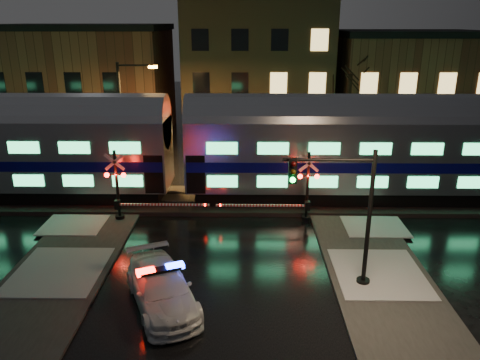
# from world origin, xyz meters

# --- Properties ---
(ground) EXTENTS (120.00, 120.00, 0.00)m
(ground) POSITION_xyz_m (0.00, 0.00, 0.00)
(ground) COLOR black
(ground) RESTS_ON ground
(ballast) EXTENTS (90.00, 4.20, 0.24)m
(ballast) POSITION_xyz_m (0.00, 5.00, 0.12)
(ballast) COLOR black
(ballast) RESTS_ON ground
(sidewalk_left) EXTENTS (4.00, 20.00, 0.12)m
(sidewalk_left) POSITION_xyz_m (-6.50, -6.00, 0.06)
(sidewalk_left) COLOR #2D2D2D
(sidewalk_left) RESTS_ON ground
(sidewalk_right) EXTENTS (4.00, 20.00, 0.12)m
(sidewalk_right) POSITION_xyz_m (6.50, -6.00, 0.06)
(sidewalk_right) COLOR #2D2D2D
(sidewalk_right) RESTS_ON ground
(building_left) EXTENTS (14.00, 10.00, 9.00)m
(building_left) POSITION_xyz_m (-13.00, 22.00, 4.50)
(building_left) COLOR brown
(building_left) RESTS_ON ground
(building_mid) EXTENTS (12.00, 11.00, 11.50)m
(building_mid) POSITION_xyz_m (2.00, 22.50, 5.75)
(building_mid) COLOR brown
(building_mid) RESTS_ON ground
(building_right) EXTENTS (12.00, 10.00, 8.50)m
(building_right) POSITION_xyz_m (15.00, 22.00, 4.25)
(building_right) COLOR brown
(building_right) RESTS_ON ground
(train) EXTENTS (51.00, 3.12, 5.92)m
(train) POSITION_xyz_m (-2.63, 5.00, 3.38)
(train) COLOR black
(train) RESTS_ON ballast
(police_car) EXTENTS (3.70, 5.21, 1.56)m
(police_car) POSITION_xyz_m (-1.90, -5.15, 0.71)
(police_car) COLOR silver
(police_car) RESTS_ON ground
(crossing_signal_right) EXTENTS (5.22, 0.63, 3.69)m
(crossing_signal_right) POSITION_xyz_m (3.84, 2.30, 1.52)
(crossing_signal_right) COLOR black
(crossing_signal_right) RESTS_ON ground
(crossing_signal_left) EXTENTS (5.28, 0.63, 3.74)m
(crossing_signal_left) POSITION_xyz_m (-5.03, 2.30, 1.54)
(crossing_signal_left) COLOR black
(crossing_signal_left) RESTS_ON ground
(traffic_light) EXTENTS (3.54, 0.67, 5.47)m
(traffic_light) POSITION_xyz_m (4.83, -3.76, 2.91)
(traffic_light) COLOR black
(traffic_light) RESTS_ON ground
(streetlight) EXTENTS (2.48, 0.26, 7.43)m
(streetlight) POSITION_xyz_m (-6.41, 9.00, 4.28)
(streetlight) COLOR black
(streetlight) RESTS_ON ground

